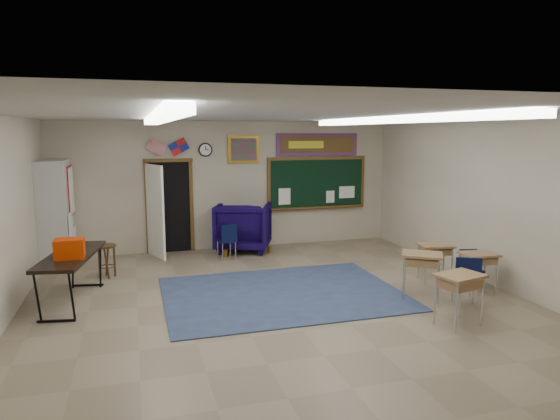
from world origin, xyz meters
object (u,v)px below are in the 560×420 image
object	(u,v)px
wingback_armchair	(243,226)
wooden_stool	(107,261)
student_desk_front_left	(421,273)
folding_table	(72,276)
student_desk_front_right	(435,261)

from	to	relation	value
wingback_armchair	wooden_stool	world-z (taller)	wingback_armchair
wooden_stool	student_desk_front_left	bearing A→B (deg)	-28.95
wingback_armchair	folding_table	size ratio (longest dim) A/B	0.61
student_desk_front_right	wooden_stool	world-z (taller)	student_desk_front_right
student_desk_front_left	wooden_stool	xyz separation A→B (m)	(-5.06, 2.80, -0.11)
wingback_armchair	student_desk_front_left	size ratio (longest dim) A/B	1.54
folding_table	wooden_stool	size ratio (longest dim) A/B	3.23
student_desk_front_left	wooden_stool	bearing A→B (deg)	-176.14
folding_table	student_desk_front_left	bearing A→B (deg)	-4.54
student_desk_front_left	folding_table	distance (m)	5.71
wingback_armchair	student_desk_front_right	xyz separation A→B (m)	(2.86, -3.47, -0.17)
wooden_stool	student_desk_front_right	bearing A→B (deg)	-19.17
wingback_armchair	folding_table	world-z (taller)	wingback_armchair
wingback_armchair	student_desk_front_left	bearing A→B (deg)	137.76
student_desk_front_left	student_desk_front_right	size ratio (longest dim) A/B	1.14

